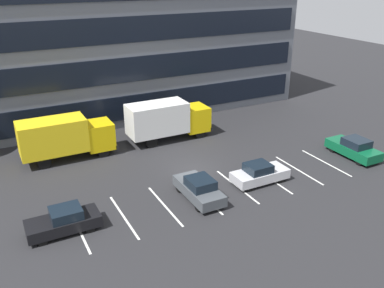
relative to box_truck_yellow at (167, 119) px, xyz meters
name	(u,v)px	position (x,y,z in m)	size (l,w,h in m)	color
ground_plane	(193,168)	(-0.70, -6.32, -1.97)	(120.00, 120.00, 0.00)	#262628
office_building	(114,40)	(-0.70, 11.63, 5.24)	(36.88, 14.02, 14.40)	slate
lot_markings	(220,191)	(-0.70, -10.27, -1.96)	(19.74, 5.40, 0.01)	silver
box_truck_yellow	(167,119)	(0.00, 0.00, 0.00)	(7.53, 2.49, 3.49)	yellow
box_truck_yellow_all	(65,136)	(-8.90, 0.02, -0.03)	(7.43, 2.46, 3.44)	yellow
sedan_silver	(259,174)	(2.46, -10.48, -1.26)	(4.16, 1.74, 1.49)	silver
sedan_black	(64,221)	(-11.25, -10.17, -1.25)	(4.20, 1.76, 1.50)	black
sedan_charcoal	(199,189)	(-2.47, -10.48, -1.23)	(1.82, 4.35, 1.56)	#474C51
sedan_forest	(354,148)	(11.92, -10.41, -1.21)	(1.88, 4.49, 1.61)	#0C5933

